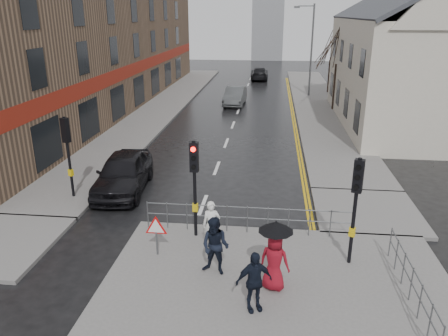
% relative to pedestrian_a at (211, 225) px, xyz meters
% --- Properties ---
extents(ground, '(120.00, 120.00, 0.00)m').
position_rel_pedestrian_a_xyz_m(ground, '(-0.85, 0.49, -0.93)').
color(ground, black).
rests_on(ground, ground).
extents(near_pavement, '(10.00, 9.00, 0.14)m').
position_rel_pedestrian_a_xyz_m(near_pavement, '(2.15, -3.01, -0.86)').
color(near_pavement, '#605E5B').
rests_on(near_pavement, ground).
extents(left_pavement, '(4.00, 44.00, 0.14)m').
position_rel_pedestrian_a_xyz_m(left_pavement, '(-7.35, 23.49, -0.86)').
color(left_pavement, '#605E5B').
rests_on(left_pavement, ground).
extents(right_pavement, '(4.00, 40.00, 0.14)m').
position_rel_pedestrian_a_xyz_m(right_pavement, '(5.65, 25.49, -0.86)').
color(right_pavement, '#605E5B').
rests_on(right_pavement, ground).
extents(pavement_bridge_right, '(4.00, 4.20, 0.14)m').
position_rel_pedestrian_a_xyz_m(pavement_bridge_right, '(5.65, 3.49, -0.86)').
color(pavement_bridge_right, '#605E5B').
rests_on(pavement_bridge_right, ground).
extents(building_left_terrace, '(8.00, 42.00, 10.00)m').
position_rel_pedestrian_a_xyz_m(building_left_terrace, '(-12.85, 22.49, 4.07)').
color(building_left_terrace, '#7F6149').
rests_on(building_left_terrace, ground).
extents(building_right_cream, '(9.00, 16.40, 10.10)m').
position_rel_pedestrian_a_xyz_m(building_right_cream, '(11.15, 18.49, 3.85)').
color(building_right_cream, '#BCB6A3').
rests_on(building_right_cream, ground).
extents(church_tower, '(5.00, 5.00, 18.00)m').
position_rel_pedestrian_a_xyz_m(church_tower, '(0.65, 62.49, 8.07)').
color(church_tower, gray).
rests_on(church_tower, ground).
extents(traffic_signal_near_left, '(0.28, 0.27, 3.40)m').
position_rel_pedestrian_a_xyz_m(traffic_signal_near_left, '(-0.65, 0.69, 1.53)').
color(traffic_signal_near_left, black).
rests_on(traffic_signal_near_left, near_pavement).
extents(traffic_signal_near_right, '(0.34, 0.33, 3.40)m').
position_rel_pedestrian_a_xyz_m(traffic_signal_near_right, '(4.35, -0.51, 1.53)').
color(traffic_signal_near_right, black).
rests_on(traffic_signal_near_right, near_pavement).
extents(traffic_signal_far_left, '(0.34, 0.33, 3.40)m').
position_rel_pedestrian_a_xyz_m(traffic_signal_far_left, '(-6.35, 3.50, 1.53)').
color(traffic_signal_far_left, black).
rests_on(traffic_signal_far_left, left_pavement).
extents(guard_railing_front, '(7.14, 0.04, 1.00)m').
position_rel_pedestrian_a_xyz_m(guard_railing_front, '(1.10, 1.09, -0.07)').
color(guard_railing_front, '#595B5E').
rests_on(guard_railing_front, near_pavement).
extents(guard_railing_side, '(0.04, 4.54, 1.00)m').
position_rel_pedestrian_a_xyz_m(guard_railing_side, '(5.65, -2.26, -0.09)').
color(guard_railing_side, '#595B5E').
rests_on(guard_railing_side, near_pavement).
extents(warning_sign, '(0.80, 0.07, 1.35)m').
position_rel_pedestrian_a_xyz_m(warning_sign, '(-1.65, -0.71, 0.11)').
color(warning_sign, '#595B5E').
rests_on(warning_sign, near_pavement).
extents(street_lamp, '(1.83, 0.25, 8.00)m').
position_rel_pedestrian_a_xyz_m(street_lamp, '(4.97, 28.49, 3.78)').
color(street_lamp, '#595B5E').
rests_on(street_lamp, right_pavement).
extents(tree_near, '(2.40, 2.40, 6.58)m').
position_rel_pedestrian_a_xyz_m(tree_near, '(6.65, 22.49, 4.21)').
color(tree_near, '#30211B').
rests_on(tree_near, right_pavement).
extents(tree_far, '(2.40, 2.40, 5.64)m').
position_rel_pedestrian_a_xyz_m(tree_far, '(7.15, 30.49, 3.49)').
color(tree_far, '#30211B').
rests_on(tree_far, right_pavement).
extents(pedestrian_a, '(0.61, 0.43, 1.58)m').
position_rel_pedestrian_a_xyz_m(pedestrian_a, '(0.00, 0.00, 0.00)').
color(pedestrian_a, white).
rests_on(pedestrian_a, near_pavement).
extents(pedestrian_b, '(1.01, 0.88, 1.77)m').
position_rel_pedestrian_a_xyz_m(pedestrian_b, '(0.33, -1.53, 0.09)').
color(pedestrian_b, black).
rests_on(pedestrian_b, near_pavement).
extents(pedestrian_with_umbrella, '(0.97, 0.96, 2.06)m').
position_rel_pedestrian_a_xyz_m(pedestrian_with_umbrella, '(2.04, -2.10, 0.33)').
color(pedestrian_with_umbrella, maroon).
rests_on(pedestrian_with_umbrella, near_pavement).
extents(pedestrian_d, '(1.06, 0.76, 1.67)m').
position_rel_pedestrian_a_xyz_m(pedestrian_d, '(1.52, -3.09, 0.04)').
color(pedestrian_d, black).
rests_on(pedestrian_d, near_pavement).
extents(car_parked, '(2.37, 5.05, 1.67)m').
position_rel_pedestrian_a_xyz_m(car_parked, '(-4.52, 4.63, -0.09)').
color(car_parked, black).
rests_on(car_parked, ground).
extents(car_mid, '(1.76, 4.54, 1.47)m').
position_rel_pedestrian_a_xyz_m(car_mid, '(-1.33, 24.04, -0.19)').
color(car_mid, '#414445').
rests_on(car_mid, ground).
extents(car_far, '(2.09, 4.85, 1.39)m').
position_rel_pedestrian_a_xyz_m(car_far, '(0.21, 38.87, -0.23)').
color(car_far, black).
rests_on(car_far, ground).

